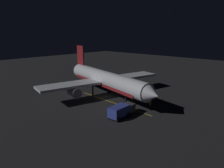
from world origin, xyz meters
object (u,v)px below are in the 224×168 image
traffic_cone_near_left (133,100)px  traffic_cone_under_wing (134,92)px  catering_truck (117,84)px  baggage_truck (121,111)px  ground_crew_worker (150,104)px  airliner (104,79)px  traffic_cone_near_right (160,99)px

traffic_cone_near_left → traffic_cone_under_wing: 5.84m
catering_truck → traffic_cone_near_left: bearing=59.8°
baggage_truck → traffic_cone_near_left: 9.80m
baggage_truck → ground_crew_worker: 7.43m
airliner → catering_truck: 8.63m
airliner → ground_crew_worker: bearing=92.1°
traffic_cone_near_left → airliner: bearing=-74.0°
traffic_cone_near_left → traffic_cone_under_wing: size_ratio=1.00×
baggage_truck → traffic_cone_under_wing: (-13.65, -7.45, -0.93)m
ground_crew_worker → traffic_cone_near_right: size_ratio=3.16×
airliner → traffic_cone_under_wing: bearing=151.5°
airliner → traffic_cone_under_wing: size_ratio=62.19×
ground_crew_worker → traffic_cone_near_left: (-1.54, -5.53, -0.64)m
traffic_cone_near_left → traffic_cone_near_right: 6.34m
ground_crew_worker → traffic_cone_under_wing: bearing=-125.7°
airliner → traffic_cone_near_left: 8.27m
ground_crew_worker → traffic_cone_near_right: (-6.35, -1.41, -0.64)m
catering_truck → traffic_cone_near_left: catering_truck is taller
ground_crew_worker → traffic_cone_near_left: ground_crew_worker is taller
traffic_cone_near_right → airliner: bearing=-58.5°
ground_crew_worker → traffic_cone_near_right: ground_crew_worker is taller
traffic_cone_near_right → traffic_cone_near_left: bearing=-40.6°
catering_truck → traffic_cone_under_wing: size_ratio=10.93×
airliner → traffic_cone_near_left: size_ratio=62.19×
catering_truck → ground_crew_worker: (7.20, 15.29, -0.43)m
baggage_truck → traffic_cone_near_right: bearing=-179.9°
traffic_cone_near_left → traffic_cone_under_wing: same height
baggage_truck → ground_crew_worker: baggage_truck is taller
traffic_cone_near_right → baggage_truck: bearing=0.1°
baggage_truck → traffic_cone_under_wing: size_ratio=10.63×
traffic_cone_near_left → catering_truck: bearing=-120.2°
traffic_cone_near_left → traffic_cone_near_right: bearing=139.4°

